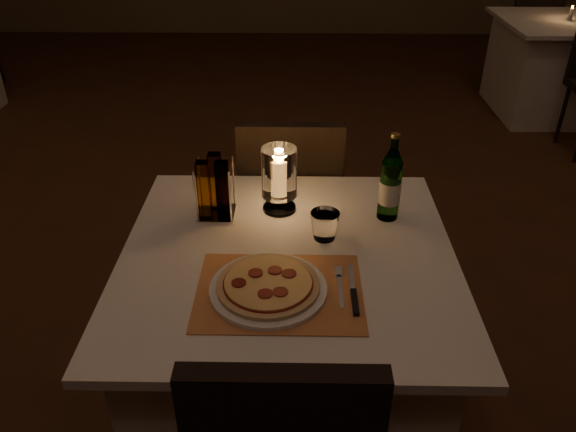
{
  "coord_description": "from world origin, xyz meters",
  "views": [
    {
      "loc": [
        0.22,
        -2.14,
        1.71
      ],
      "look_at": [
        0.19,
        -0.75,
        0.86
      ],
      "focal_mm": 35.0,
      "sensor_mm": 36.0,
      "label": 1
    }
  ],
  "objects_px": {
    "neighbor_table_right": "(557,67)",
    "pizza": "(268,284)",
    "chair_far": "(291,193)",
    "tumbler": "(325,225)",
    "main_table": "(288,343)",
    "water_bottle": "(390,185)",
    "plate": "(268,289)",
    "hurricane_candle": "(279,175)"
  },
  "relations": [
    {
      "from": "neighbor_table_right",
      "to": "pizza",
      "type": "bearing_deg",
      "value": -123.13
    },
    {
      "from": "chair_far",
      "to": "tumbler",
      "type": "bearing_deg",
      "value": -79.84
    },
    {
      "from": "main_table",
      "to": "chair_far",
      "type": "bearing_deg",
      "value": 90.0
    },
    {
      "from": "water_bottle",
      "to": "plate",
      "type": "bearing_deg",
      "value": -133.33
    },
    {
      "from": "main_table",
      "to": "tumbler",
      "type": "xyz_separation_m",
      "value": [
        0.11,
        0.09,
        0.41
      ]
    },
    {
      "from": "main_table",
      "to": "water_bottle",
      "type": "relative_size",
      "value": 3.39
    },
    {
      "from": "main_table",
      "to": "plate",
      "type": "relative_size",
      "value": 3.12
    },
    {
      "from": "chair_far",
      "to": "water_bottle",
      "type": "distance_m",
      "value": 0.67
    },
    {
      "from": "chair_far",
      "to": "tumbler",
      "type": "relative_size",
      "value": 10.02
    },
    {
      "from": "plate",
      "to": "hurricane_candle",
      "type": "xyz_separation_m",
      "value": [
        0.02,
        0.44,
        0.12
      ]
    },
    {
      "from": "hurricane_candle",
      "to": "neighbor_table_right",
      "type": "xyz_separation_m",
      "value": [
        2.15,
        2.88,
        -0.5
      ]
    },
    {
      "from": "pizza",
      "to": "neighbor_table_right",
      "type": "height_order",
      "value": "pizza"
    },
    {
      "from": "water_bottle",
      "to": "hurricane_candle",
      "type": "distance_m",
      "value": 0.36
    },
    {
      "from": "plate",
      "to": "neighbor_table_right",
      "type": "xyz_separation_m",
      "value": [
        2.16,
        3.31,
        -0.38
      ]
    },
    {
      "from": "neighbor_table_right",
      "to": "water_bottle",
      "type": "bearing_deg",
      "value": -121.51
    },
    {
      "from": "plate",
      "to": "pizza",
      "type": "relative_size",
      "value": 1.14
    },
    {
      "from": "chair_far",
      "to": "water_bottle",
      "type": "xyz_separation_m",
      "value": [
        0.32,
        -0.5,
        0.31
      ]
    },
    {
      "from": "water_bottle",
      "to": "neighbor_table_right",
      "type": "relative_size",
      "value": 0.3
    },
    {
      "from": "pizza",
      "to": "neighbor_table_right",
      "type": "relative_size",
      "value": 0.28
    },
    {
      "from": "plate",
      "to": "water_bottle",
      "type": "distance_m",
      "value": 0.56
    },
    {
      "from": "water_bottle",
      "to": "tumbler",
      "type": "bearing_deg",
      "value": -148.87
    },
    {
      "from": "main_table",
      "to": "pizza",
      "type": "xyz_separation_m",
      "value": [
        -0.05,
        -0.18,
        0.39
      ]
    },
    {
      "from": "main_table",
      "to": "tumbler",
      "type": "bearing_deg",
      "value": 38.27
    },
    {
      "from": "chair_far",
      "to": "tumbler",
      "type": "height_order",
      "value": "chair_far"
    },
    {
      "from": "tumbler",
      "to": "hurricane_candle",
      "type": "distance_m",
      "value": 0.24
    },
    {
      "from": "neighbor_table_right",
      "to": "hurricane_candle",
      "type": "bearing_deg",
      "value": -126.73
    },
    {
      "from": "plate",
      "to": "neighbor_table_right",
      "type": "relative_size",
      "value": 0.32
    },
    {
      "from": "plate",
      "to": "tumbler",
      "type": "xyz_separation_m",
      "value": [
        0.16,
        0.27,
        0.03
      ]
    },
    {
      "from": "main_table",
      "to": "tumbler",
      "type": "distance_m",
      "value": 0.43
    },
    {
      "from": "main_table",
      "to": "hurricane_candle",
      "type": "bearing_deg",
      "value": 97.26
    },
    {
      "from": "water_bottle",
      "to": "chair_far",
      "type": "bearing_deg",
      "value": 123.05
    },
    {
      "from": "hurricane_candle",
      "to": "neighbor_table_right",
      "type": "height_order",
      "value": "hurricane_candle"
    },
    {
      "from": "plate",
      "to": "water_bottle",
      "type": "height_order",
      "value": "water_bottle"
    },
    {
      "from": "chair_far",
      "to": "pizza",
      "type": "xyz_separation_m",
      "value": [
        -0.05,
        -0.89,
        0.22
      ]
    },
    {
      "from": "chair_far",
      "to": "hurricane_candle",
      "type": "bearing_deg",
      "value": -94.14
    },
    {
      "from": "chair_far",
      "to": "main_table",
      "type": "bearing_deg",
      "value": -90.0
    },
    {
      "from": "hurricane_candle",
      "to": "neighbor_table_right",
      "type": "distance_m",
      "value": 3.62
    },
    {
      "from": "main_table",
      "to": "pizza",
      "type": "distance_m",
      "value": 0.44
    },
    {
      "from": "neighbor_table_right",
      "to": "tumbler",
      "type": "bearing_deg",
      "value": -123.3
    },
    {
      "from": "pizza",
      "to": "water_bottle",
      "type": "relative_size",
      "value": 0.95
    },
    {
      "from": "chair_far",
      "to": "neighbor_table_right",
      "type": "relative_size",
      "value": 0.9
    },
    {
      "from": "pizza",
      "to": "tumbler",
      "type": "distance_m",
      "value": 0.31
    }
  ]
}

